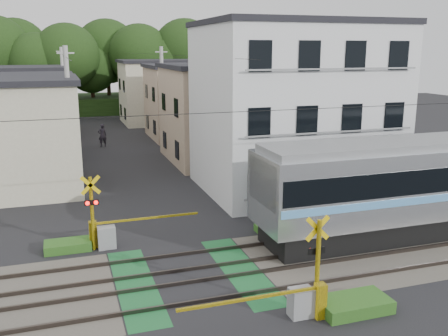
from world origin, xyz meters
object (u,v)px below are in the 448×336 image
object	(u,v)px
crossing_signal_near	(305,295)
apartment_block	(294,107)
crossing_signal_far	(104,231)
pedestrian	(102,135)

from	to	relation	value
crossing_signal_near	apartment_block	world-z (taller)	apartment_block
crossing_signal_far	apartment_block	xyz separation A→B (m)	(11.09, 5.84, 3.94)
crossing_signal_far	apartment_block	bearing A→B (deg)	27.78
apartment_block	pedestrian	bearing A→B (deg)	119.89
crossing_signal_near	apartment_block	xyz separation A→B (m)	(5.91, 13.15, 3.94)
crossing_signal_far	apartment_block	world-z (taller)	apartment_block
crossing_signal_near	pedestrian	size ratio (longest dim) A/B	2.52
apartment_block	crossing_signal_far	bearing A→B (deg)	-152.22
pedestrian	crossing_signal_far	bearing A→B (deg)	79.97
crossing_signal_near	crossing_signal_far	xyz separation A→B (m)	(-5.17, 7.31, 0.00)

